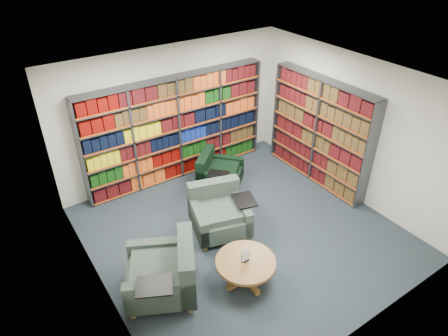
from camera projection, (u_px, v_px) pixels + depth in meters
room_shell at (245, 166)px, 6.44m from camera, size 5.02×5.02×2.82m
bookshelf_back at (177, 129)px, 8.25m from camera, size 4.00×0.28×2.20m
bookshelf_right at (319, 132)px, 8.13m from camera, size 0.28×2.50×2.20m
chair_teal_left at (218, 213)px, 7.11m from camera, size 1.23×1.16×0.85m
chair_green_right at (217, 174)px, 8.27m from camera, size 1.17×1.17×0.75m
chair_teal_front at (167, 274)px, 5.87m from camera, size 1.34×1.35×0.91m
coffee_table at (246, 265)px, 6.04m from camera, size 0.92×0.92×0.65m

